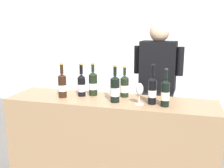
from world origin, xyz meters
name	(u,v)px	position (x,y,z in m)	size (l,w,h in m)	color
wall_back	(149,36)	(0.00, 2.60, 1.40)	(8.00, 0.10, 2.80)	silver
counter	(110,145)	(0.00, 0.00, 0.46)	(1.96, 0.50, 0.93)	#9E7A56
wine_bottle_0	(152,90)	(0.39, -0.04, 1.06)	(0.07, 0.07, 0.35)	black
wine_bottle_1	(115,89)	(0.06, -0.07, 1.05)	(0.08, 0.08, 0.34)	black
wine_bottle_2	(165,93)	(0.51, -0.08, 1.05)	(0.07, 0.07, 0.33)	black
wine_bottle_3	(82,85)	(-0.31, 0.05, 1.04)	(0.08, 0.08, 0.32)	black
wine_bottle_4	(93,84)	(-0.21, 0.10, 1.05)	(0.08, 0.08, 0.32)	black
wine_bottle_5	(124,86)	(0.10, 0.13, 1.03)	(0.08, 0.08, 0.30)	black
wine_bottle_6	(62,85)	(-0.47, -0.04, 1.05)	(0.08, 0.08, 0.33)	black
wine_glass	(140,90)	(0.29, -0.08, 1.06)	(0.08, 0.08, 0.19)	silver
person_server	(157,98)	(0.37, 0.62, 0.81)	(0.54, 0.26, 1.64)	black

